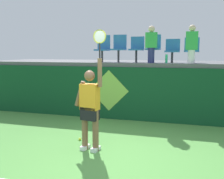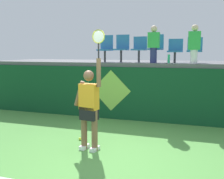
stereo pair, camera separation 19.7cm
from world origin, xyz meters
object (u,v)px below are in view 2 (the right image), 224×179
Objects in this scene: tennis_ball at (80,139)px; stadium_chair_5 at (195,49)px; tennis_player at (89,106)px; stadium_chair_1 at (122,47)px; stadium_chair_3 at (156,47)px; stadium_chair_4 at (175,49)px; spectator_1 at (154,43)px; spectator_0 at (194,44)px; water_bottle at (169,59)px; stadium_chair_0 at (106,47)px; stadium_chair_2 at (139,48)px.

stadium_chair_5 is at bearing 50.57° from tennis_ball.
tennis_player is 2.81× the size of stadium_chair_1.
stadium_chair_3 is (1.12, -0.00, -0.00)m from stadium_chair_1.
spectator_1 is (-0.60, -0.42, 0.18)m from stadium_chair_4.
spectator_1 is (-1.17, 0.05, 0.01)m from spectator_0.
tennis_player is 3.83m from spectator_0.
stadium_chair_4 is 0.66× the size of spectator_1.
spectator_1 reaches higher than water_bottle.
stadium_chair_0 is at bearing 179.85° from stadium_chair_5.
stadium_chair_1 is 1.09× the size of stadium_chair_2.
tennis_ball is 4.17m from spectator_0.
stadium_chair_1 is at bearing 179.87° from stadium_chair_3.
stadium_chair_4 is (2.28, -0.01, -0.08)m from stadium_chair_0.
water_bottle is at bearing -105.39° from stadium_chair_4.
stadium_chair_3 is at bearing 157.97° from spectator_0.
spectator_1 is (1.12, -0.43, 0.09)m from stadium_chair_1.
stadium_chair_4 reaches higher than tennis_ball.
stadium_chair_5 is at bearing 90.00° from spectator_0.
stadium_chair_3 is 0.60m from stadium_chair_4.
tennis_ball is 3.70m from stadium_chair_1.
spectator_1 is at bearing 75.35° from tennis_player.
spectator_1 is (-0.47, 0.06, 0.45)m from water_bottle.
stadium_chair_0 is 2.28m from stadium_chair_4.
stadium_chair_5 is (2.44, 2.96, 2.14)m from tennis_ball.
stadium_chair_5 reaches higher than tennis_ball.
water_bottle is 0.90m from stadium_chair_5.
tennis_player is 3.43× the size of stadium_chair_4.
water_bottle is 0.23× the size of spectator_1.
stadium_chair_4 is (1.72, -0.01, -0.09)m from stadium_chair_1.
tennis_ball is at bearing -92.79° from stadium_chair_1.
spectator_1 reaches higher than stadium_chair_1.
stadium_chair_1 reaches higher than tennis_ball.
tennis_player is 3.37m from water_bottle.
stadium_chair_0 is 1.74m from spectator_1.
stadium_chair_3 is 0.44m from spectator_1.
stadium_chair_2 is 1.77m from spectator_0.
stadium_chair_5 is at bearing -0.15° from stadium_chair_1.
spectator_1 is at bearing 172.98° from water_bottle.
spectator_1 is (0.00, -0.43, 0.09)m from stadium_chair_3.
stadium_chair_0 is 1.01× the size of stadium_chair_3.
stadium_chair_2 is at bearing 76.04° from tennis_ball.
stadium_chair_1 is 0.59m from stadium_chair_2.
spectator_0 is at bearing -11.73° from stadium_chair_1.
tennis_ball is at bearing -122.19° from stadium_chair_4.
stadium_chair_0 reaches higher than tennis_ball.
stadium_chair_2 is 0.69m from spectator_1.
spectator_1 is (1.69, -0.43, 0.10)m from stadium_chair_0.
spectator_1 is at bearing -38.52° from stadium_chair_2.
stadium_chair_2 is (0.59, -0.01, -0.03)m from stadium_chair_1.
stadium_chair_1 is (0.14, 2.97, 2.21)m from tennis_ball.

